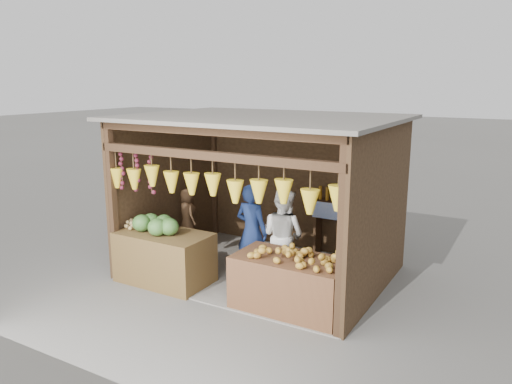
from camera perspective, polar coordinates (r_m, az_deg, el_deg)
ground at (r=8.66m, az=0.64°, el=-9.13°), size 80.00×80.00×0.00m
stall_structure at (r=8.17m, az=0.31°, el=1.73°), size 4.30×3.30×2.66m
back_shelf at (r=9.09m, az=10.44°, el=-2.48°), size 1.25×0.32×1.32m
counter_left at (r=8.27m, az=-10.40°, el=-7.37°), size 1.50×0.85×0.82m
counter_right at (r=7.20m, az=3.97°, el=-10.46°), size 1.61×0.85×0.78m
stool at (r=9.57m, az=-7.76°, el=-6.12°), size 0.32×0.32×0.30m
man_standing at (r=8.15m, az=-0.50°, el=-4.57°), size 0.62×0.43×1.60m
woman_standing at (r=8.05m, az=3.11°, el=-4.98°), size 0.85×0.71×1.55m
vendor_seated at (r=9.39m, az=-7.87°, el=-2.48°), size 0.55×0.49×0.95m
melon_pile at (r=8.16m, az=-11.12°, el=-3.44°), size 1.00×0.50×0.32m
tanfruit_pile at (r=8.54m, az=-13.96°, el=-3.52°), size 0.34×0.40×0.13m
mango_pile at (r=6.94m, az=4.54°, el=-6.95°), size 1.40×0.64×0.22m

